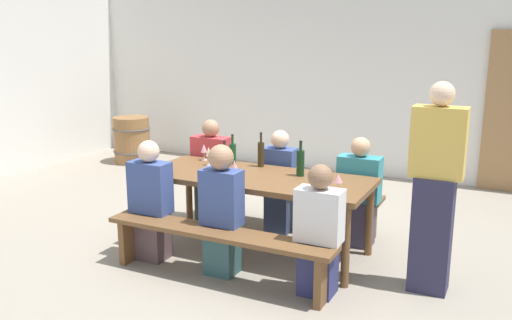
# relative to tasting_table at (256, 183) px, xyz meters

# --- Properties ---
(ground_plane) EXTENTS (24.00, 24.00, 0.00)m
(ground_plane) POSITION_rel_tasting_table_xyz_m (0.00, 0.00, -0.68)
(ground_plane) COLOR gray
(back_wall) EXTENTS (14.00, 0.20, 3.20)m
(back_wall) POSITION_rel_tasting_table_xyz_m (0.00, 3.44, 0.92)
(back_wall) COLOR silver
(back_wall) RESTS_ON ground
(tasting_table) EXTENTS (2.17, 0.87, 0.75)m
(tasting_table) POSITION_rel_tasting_table_xyz_m (0.00, 0.00, 0.00)
(tasting_table) COLOR brown
(tasting_table) RESTS_ON ground
(bench_near) EXTENTS (2.07, 0.30, 0.45)m
(bench_near) POSITION_rel_tasting_table_xyz_m (0.00, -0.74, -0.32)
(bench_near) COLOR brown
(bench_near) RESTS_ON ground
(bench_far) EXTENTS (2.07, 0.30, 0.45)m
(bench_far) POSITION_rel_tasting_table_xyz_m (0.00, 0.74, -0.32)
(bench_far) COLOR brown
(bench_far) RESTS_ON ground
(wine_bottle_0) EXTENTS (0.07, 0.07, 0.30)m
(wine_bottle_0) POSITION_rel_tasting_table_xyz_m (-0.34, 0.01, 0.18)
(wine_bottle_0) COLOR #332814
(wine_bottle_0) RESTS_ON tasting_table
(wine_bottle_1) EXTENTS (0.07, 0.07, 0.35)m
(wine_bottle_1) POSITION_rel_tasting_table_xyz_m (-0.11, 0.34, 0.20)
(wine_bottle_1) COLOR #332814
(wine_bottle_1) RESTS_ON tasting_table
(wine_bottle_2) EXTENTS (0.07, 0.07, 0.30)m
(wine_bottle_2) POSITION_rel_tasting_table_xyz_m (-0.43, 0.33, 0.18)
(wine_bottle_2) COLOR #194723
(wine_bottle_2) RESTS_ON tasting_table
(wine_bottle_3) EXTENTS (0.07, 0.07, 0.34)m
(wine_bottle_3) POSITION_rel_tasting_table_xyz_m (0.38, 0.17, 0.20)
(wine_bottle_3) COLOR #143319
(wine_bottle_3) RESTS_ON tasting_table
(wine_glass_0) EXTENTS (0.06, 0.06, 0.19)m
(wine_glass_0) POSITION_rel_tasting_table_xyz_m (-0.61, 0.15, 0.21)
(wine_glass_0) COLOR silver
(wine_glass_0) RESTS_ON tasting_table
(wine_glass_1) EXTENTS (0.06, 0.06, 0.15)m
(wine_glass_1) POSITION_rel_tasting_table_xyz_m (-0.43, 0.01, 0.18)
(wine_glass_1) COLOR silver
(wine_glass_1) RESTS_ON tasting_table
(wine_glass_2) EXTENTS (0.06, 0.06, 0.15)m
(wine_glass_2) POSITION_rel_tasting_table_xyz_m (-0.18, -0.10, 0.17)
(wine_glass_2) COLOR silver
(wine_glass_2) RESTS_ON tasting_table
(wine_glass_3) EXTENTS (0.07, 0.07, 0.18)m
(wine_glass_3) POSITION_rel_tasting_table_xyz_m (-0.77, 0.33, 0.20)
(wine_glass_3) COLOR silver
(wine_glass_3) RESTS_ON tasting_table
(wine_glass_4) EXTENTS (0.08, 0.08, 0.16)m
(wine_glass_4) POSITION_rel_tasting_table_xyz_m (0.86, -0.18, 0.19)
(wine_glass_4) COLOR silver
(wine_glass_4) RESTS_ON tasting_table
(seated_guest_near_0) EXTENTS (0.38, 0.24, 1.12)m
(seated_guest_near_0) POSITION_rel_tasting_table_xyz_m (-0.79, -0.59, -0.15)
(seated_guest_near_0) COLOR brown
(seated_guest_near_0) RESTS_ON ground
(seated_guest_near_1) EXTENTS (0.35, 0.24, 1.15)m
(seated_guest_near_1) POSITION_rel_tasting_table_xyz_m (-0.04, -0.59, -0.12)
(seated_guest_near_1) COLOR #305558
(seated_guest_near_1) RESTS_ON ground
(seated_guest_near_2) EXTENTS (0.37, 0.24, 1.08)m
(seated_guest_near_2) POSITION_rel_tasting_table_xyz_m (0.84, -0.59, -0.17)
(seated_guest_near_2) COLOR navy
(seated_guest_near_2) RESTS_ON ground
(seated_guest_far_0) EXTENTS (0.42, 0.24, 1.14)m
(seated_guest_far_0) POSITION_rel_tasting_table_xyz_m (-0.84, 0.59, -0.14)
(seated_guest_far_0) COLOR #3F4A3E
(seated_guest_far_0) RESTS_ON ground
(seated_guest_far_1) EXTENTS (0.34, 0.24, 1.09)m
(seated_guest_far_1) POSITION_rel_tasting_table_xyz_m (-0.01, 0.59, -0.16)
(seated_guest_far_1) COLOR navy
(seated_guest_far_1) RESTS_ON ground
(seated_guest_far_2) EXTENTS (0.41, 0.24, 1.09)m
(seated_guest_far_2) POSITION_rel_tasting_table_xyz_m (0.83, 0.59, -0.17)
(seated_guest_far_2) COLOR #443E57
(seated_guest_far_2) RESTS_ON ground
(standing_host) EXTENTS (0.41, 0.24, 1.70)m
(standing_host) POSITION_rel_tasting_table_xyz_m (1.63, -0.12, 0.15)
(standing_host) COLOR #2B2946
(standing_host) RESTS_ON ground
(wine_barrel) EXTENTS (0.61, 0.61, 0.74)m
(wine_barrel) POSITION_rel_tasting_table_xyz_m (-3.44, 2.45, -0.31)
(wine_barrel) COLOR olive
(wine_barrel) RESTS_ON ground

